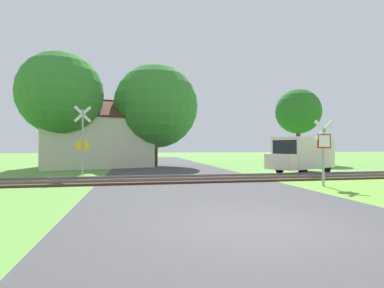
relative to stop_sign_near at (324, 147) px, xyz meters
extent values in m
plane|color=#5B933D|center=(-5.30, -5.41, -1.64)|extent=(160.00, 160.00, 0.00)
cube|color=#424244|center=(-5.30, -3.41, -1.64)|extent=(8.24, 80.00, 0.01)
cube|color=#422D1E|center=(-5.30, 3.21, -1.59)|extent=(60.00, 2.60, 0.10)
cube|color=slate|center=(-5.30, 3.93, -1.48)|extent=(60.00, 0.08, 0.12)
cube|color=slate|center=(-5.30, 2.49, -1.48)|extent=(60.00, 0.08, 0.12)
cylinder|color=#9E9EA5|center=(0.00, 0.03, -0.40)|extent=(0.10, 0.10, 2.49)
cube|color=red|center=(0.00, -0.03, 0.25)|extent=(0.60, 0.05, 0.60)
cube|color=white|center=(0.00, -0.05, 0.25)|extent=(0.49, 0.03, 0.49)
cube|color=white|center=(0.00, -0.03, 0.70)|extent=(0.88, 0.06, 0.88)
cube|color=white|center=(0.00, -0.03, 0.70)|extent=(0.88, 0.06, 0.88)
cylinder|color=#9E9EA5|center=(-10.44, 5.18, 0.17)|extent=(0.09, 0.09, 3.62)
cube|color=white|center=(-10.45, 5.23, 1.73)|extent=(0.86, 0.24, 0.88)
cube|color=white|center=(-10.45, 5.23, 1.73)|extent=(0.86, 0.24, 0.88)
cylinder|color=yellow|center=(-10.45, 5.24, 0.08)|extent=(0.63, 0.19, 0.64)
cube|color=beige|center=(-10.89, 14.24, 0.36)|extent=(9.46, 7.44, 4.00)
cube|color=#562823|center=(-10.51, 12.98, 3.08)|extent=(9.20, 5.35, 1.72)
cube|color=#562823|center=(-11.26, 15.51, 3.08)|extent=(9.20, 5.35, 1.72)
cube|color=brown|center=(-8.70, 14.90, 2.98)|extent=(0.62, 0.62, 1.10)
cylinder|color=#513823|center=(8.17, 15.78, 0.11)|extent=(0.41, 0.41, 3.50)
sphere|color=#286B23|center=(8.17, 15.78, 3.52)|extent=(4.43, 4.43, 4.43)
cylinder|color=#513823|center=(-5.97, 14.23, -0.42)|extent=(0.31, 0.31, 2.44)
sphere|color=#337A2D|center=(-5.97, 14.23, 3.46)|extent=(7.08, 7.08, 7.08)
cylinder|color=#513823|center=(-12.98, 11.64, -0.02)|extent=(0.33, 0.33, 3.24)
sphere|color=#337A2D|center=(-12.98, 11.64, 3.84)|extent=(6.00, 6.00, 6.00)
cube|color=silver|center=(2.65, 5.81, -0.35)|extent=(4.60, 3.66, 1.90)
cube|color=silver|center=(0.49, 4.66, -0.85)|extent=(1.47, 1.92, 0.90)
cube|color=#19232D|center=(0.81, 4.83, -0.02)|extent=(0.80, 1.44, 0.85)
cube|color=navy|center=(2.20, 6.65, -0.68)|extent=(3.34, 1.79, 0.16)
cylinder|color=black|center=(1.02, 5.83, -1.30)|extent=(0.68, 0.48, 0.68)
cylinder|color=black|center=(1.76, 4.45, -1.30)|extent=(0.68, 0.48, 0.68)
cylinder|color=black|center=(3.54, 7.17, -1.30)|extent=(0.68, 0.48, 0.68)
cylinder|color=black|center=(4.27, 5.80, -1.30)|extent=(0.68, 0.48, 0.68)
camera|label=1|loc=(-7.81, -11.23, 0.01)|focal=28.00mm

